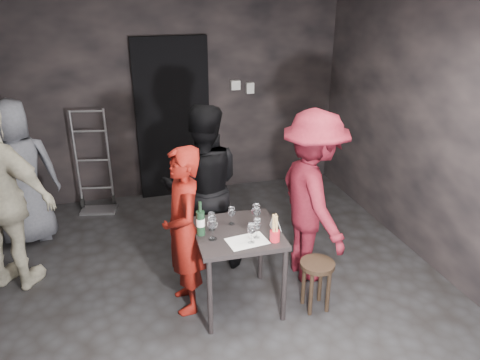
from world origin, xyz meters
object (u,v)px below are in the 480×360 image
object	(u,v)px
bystander_grey	(18,168)
man_maroon	(313,188)
woman_black	(203,179)
tasting_table	(237,241)
server_red	(184,231)
wine_bottle	(201,222)
stool	(317,273)
hand_truck	(97,192)
breadstick_cup	(275,228)

from	to	relation	value
bystander_grey	man_maroon	bearing A→B (deg)	143.60
woman_black	bystander_grey	distance (m)	2.06
tasting_table	server_red	world-z (taller)	server_red
wine_bottle	stool	bearing A→B (deg)	-15.68
man_maroon	bystander_grey	bearing A→B (deg)	60.59
tasting_table	wine_bottle	xyz separation A→B (m)	(-0.31, 0.03, 0.21)
server_red	wine_bottle	xyz separation A→B (m)	(0.13, -0.09, 0.11)
woman_black	man_maroon	bearing A→B (deg)	159.52
woman_black	bystander_grey	size ratio (longest dim) A/B	1.07
hand_truck	breadstick_cup	bearing A→B (deg)	-49.13
tasting_table	man_maroon	distance (m)	0.90
bystander_grey	wine_bottle	size ratio (longest dim) A/B	5.77
wine_bottle	breadstick_cup	distance (m)	0.62
man_maroon	wine_bottle	size ratio (longest dim) A/B	6.24
woman_black	breadstick_cup	xyz separation A→B (m)	(0.39, -1.02, -0.07)
woman_black	man_maroon	xyz separation A→B (m)	(0.94, -0.52, 0.01)
server_red	breadstick_cup	distance (m)	0.78
hand_truck	breadstick_cup	size ratio (longest dim) A/B	5.10
stool	bystander_grey	xyz separation A→B (m)	(-2.60, 1.99, 0.51)
tasting_table	server_red	distance (m)	0.47
man_maroon	wine_bottle	xyz separation A→B (m)	(-1.11, -0.24, -0.08)
bystander_grey	breadstick_cup	bearing A→B (deg)	129.88
stool	woman_black	xyz separation A→B (m)	(-0.79, 1.02, 0.57)
hand_truck	breadstick_cup	xyz separation A→B (m)	(1.47, -2.59, 0.63)
tasting_table	stool	xyz separation A→B (m)	(0.65, -0.24, -0.29)
stool	breadstick_cup	xyz separation A→B (m)	(-0.40, 0.00, 0.51)
stool	woman_black	world-z (taller)	woman_black
hand_truck	man_maroon	world-z (taller)	man_maroon
man_maroon	hand_truck	bearing A→B (deg)	42.95
tasting_table	man_maroon	world-z (taller)	man_maroon
woman_black	bystander_grey	world-z (taller)	woman_black
tasting_table	server_red	xyz separation A→B (m)	(-0.44, 0.11, 0.11)
hand_truck	bystander_grey	world-z (taller)	bystander_grey
hand_truck	tasting_table	xyz separation A→B (m)	(1.22, -2.36, 0.42)
tasting_table	wine_bottle	size ratio (longest dim) A/B	2.48
wine_bottle	woman_black	bearing A→B (deg)	77.09
bystander_grey	breadstick_cup	distance (m)	2.97
bystander_grey	breadstick_cup	xyz separation A→B (m)	(2.20, -1.99, -0.01)
tasting_table	breadstick_cup	bearing A→B (deg)	-43.45
woman_black	bystander_grey	xyz separation A→B (m)	(-1.81, 0.97, -0.06)
woman_black	wine_bottle	world-z (taller)	woman_black
tasting_table	bystander_grey	xyz separation A→B (m)	(-1.95, 1.75, 0.22)
tasting_table	woman_black	bearing A→B (deg)	99.94
stool	server_red	distance (m)	1.22
man_maroon	bystander_grey	distance (m)	3.13
woman_black	breadstick_cup	distance (m)	1.09
server_red	breadstick_cup	world-z (taller)	server_red
hand_truck	breadstick_cup	world-z (taller)	hand_truck
server_red	wine_bottle	world-z (taller)	server_red
stool	wine_bottle	world-z (taller)	wine_bottle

